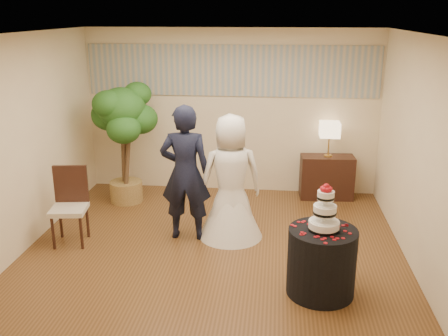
# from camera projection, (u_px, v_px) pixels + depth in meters

# --- Properties ---
(floor) EXTENTS (5.00, 5.00, 0.00)m
(floor) POSITION_uv_depth(u_px,v_px,m) (213.00, 252.00, 6.61)
(floor) COLOR brown
(floor) RESTS_ON ground
(ceiling) EXTENTS (5.00, 5.00, 0.00)m
(ceiling) POSITION_uv_depth(u_px,v_px,m) (212.00, 34.00, 5.76)
(ceiling) COLOR white
(ceiling) RESTS_ON wall_back
(wall_back) EXTENTS (5.00, 0.06, 2.80)m
(wall_back) POSITION_uv_depth(u_px,v_px,m) (231.00, 112.00, 8.56)
(wall_back) COLOR beige
(wall_back) RESTS_ON ground
(wall_front) EXTENTS (5.00, 0.06, 2.80)m
(wall_front) POSITION_uv_depth(u_px,v_px,m) (170.00, 237.00, 3.81)
(wall_front) COLOR beige
(wall_front) RESTS_ON ground
(wall_left) EXTENTS (0.06, 5.00, 2.80)m
(wall_left) POSITION_uv_depth(u_px,v_px,m) (21.00, 145.00, 6.44)
(wall_left) COLOR beige
(wall_left) RESTS_ON ground
(wall_right) EXTENTS (0.06, 5.00, 2.80)m
(wall_right) POSITION_uv_depth(u_px,v_px,m) (421.00, 157.00, 5.93)
(wall_right) COLOR beige
(wall_right) RESTS_ON ground
(mural_border) EXTENTS (4.90, 0.02, 0.85)m
(mural_border) POSITION_uv_depth(u_px,v_px,m) (231.00, 71.00, 8.33)
(mural_border) COLOR #9FA197
(mural_border) RESTS_ON wall_back
(groom) EXTENTS (0.70, 0.47, 1.89)m
(groom) POSITION_uv_depth(u_px,v_px,m) (185.00, 173.00, 6.78)
(groom) COLOR black
(groom) RESTS_ON floor
(bride) EXTENTS (1.10, 1.10, 1.75)m
(bride) POSITION_uv_depth(u_px,v_px,m) (231.00, 177.00, 6.83)
(bride) COLOR white
(bride) RESTS_ON floor
(cake_table) EXTENTS (0.81, 0.81, 0.77)m
(cake_table) POSITION_uv_depth(u_px,v_px,m) (321.00, 262.00, 5.55)
(cake_table) COLOR black
(cake_table) RESTS_ON floor
(wedding_cake) EXTENTS (0.34, 0.34, 0.54)m
(wedding_cake) POSITION_uv_depth(u_px,v_px,m) (325.00, 207.00, 5.35)
(wedding_cake) COLOR white
(wedding_cake) RESTS_ON cake_table
(console) EXTENTS (0.90, 0.45, 0.73)m
(console) POSITION_uv_depth(u_px,v_px,m) (327.00, 177.00, 8.44)
(console) COLOR black
(console) RESTS_ON floor
(table_lamp) EXTENTS (0.33, 0.33, 0.58)m
(table_lamp) POSITION_uv_depth(u_px,v_px,m) (329.00, 139.00, 8.24)
(table_lamp) COLOR beige
(table_lamp) RESTS_ON console
(ficus_tree) EXTENTS (1.34, 1.34, 2.01)m
(ficus_tree) POSITION_uv_depth(u_px,v_px,m) (123.00, 143.00, 8.09)
(ficus_tree) COLOR #25591C
(ficus_tree) RESTS_ON floor
(side_chair) EXTENTS (0.55, 0.56, 1.05)m
(side_chair) POSITION_uv_depth(u_px,v_px,m) (69.00, 207.00, 6.72)
(side_chair) COLOR black
(side_chair) RESTS_ON floor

